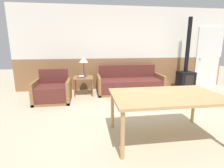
% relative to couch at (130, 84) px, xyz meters
% --- Properties ---
extents(ground_plane, '(16.00, 16.00, 0.00)m').
position_rel_couch_xyz_m(ground_plane, '(-0.04, -2.03, -0.26)').
color(ground_plane, beige).
extents(wall_back, '(7.20, 0.06, 2.70)m').
position_rel_couch_xyz_m(wall_back, '(-0.04, 0.60, 1.09)').
color(wall_back, '#8E603D').
rests_on(wall_back, ground_plane).
extents(couch, '(2.04, 0.86, 0.83)m').
position_rel_couch_xyz_m(couch, '(0.00, 0.00, 0.00)').
color(couch, olive).
rests_on(couch, ground_plane).
extents(armchair, '(0.94, 0.78, 0.84)m').
position_rel_couch_xyz_m(armchair, '(-2.25, -0.60, 0.01)').
color(armchair, olive).
rests_on(armchair, ground_plane).
extents(side_table, '(0.57, 0.57, 0.54)m').
position_rel_couch_xyz_m(side_table, '(-1.45, -0.04, 0.21)').
color(side_table, olive).
rests_on(side_table, ground_plane).
extents(table_lamp, '(0.28, 0.28, 0.61)m').
position_rel_couch_xyz_m(table_lamp, '(-1.42, 0.06, 0.79)').
color(table_lamp, '#262628').
rests_on(table_lamp, side_table).
extents(book_stack, '(0.23, 0.18, 0.06)m').
position_rel_couch_xyz_m(book_stack, '(-1.49, -0.14, 0.32)').
color(book_stack, '#B22823').
rests_on(book_stack, side_table).
extents(dining_table, '(1.73, 1.05, 0.74)m').
position_rel_couch_xyz_m(dining_table, '(-0.09, -2.76, 0.42)').
color(dining_table, tan).
rests_on(dining_table, ground_plane).
extents(wood_stove, '(0.49, 0.45, 2.35)m').
position_rel_couch_xyz_m(wood_stove, '(1.96, 0.11, 0.32)').
color(wood_stove, black).
rests_on(wood_stove, ground_plane).
extents(entry_door, '(0.92, 0.09, 2.09)m').
position_rel_couch_xyz_m(entry_door, '(3.02, 0.54, 0.79)').
color(entry_door, white).
rests_on(entry_door, ground_plane).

